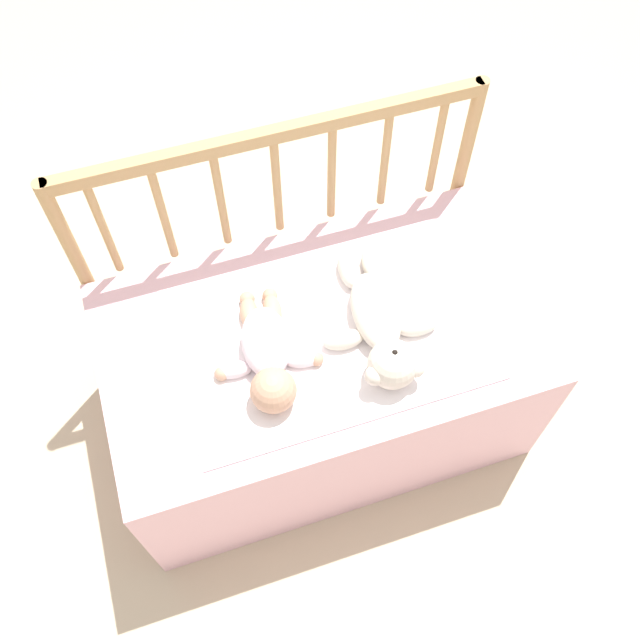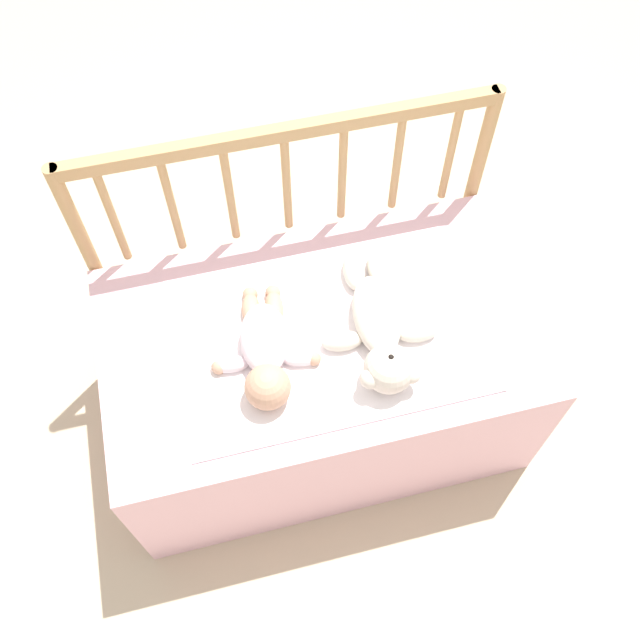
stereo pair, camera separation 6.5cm
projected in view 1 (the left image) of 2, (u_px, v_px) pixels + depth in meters
ground_plane at (320, 410)px, 2.20m from camera, size 12.00×12.00×0.00m
crib_mattress at (320, 375)px, 1.99m from camera, size 1.10×0.65×0.48m
crib_rail at (278, 202)px, 1.87m from camera, size 1.10×0.04×0.85m
blanket at (328, 333)px, 1.78m from camera, size 0.76×0.51×0.01m
teddy_bear at (380, 327)px, 1.74m from camera, size 0.29×0.43×0.12m
baby at (268, 354)px, 1.70m from camera, size 0.27×0.36×0.11m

